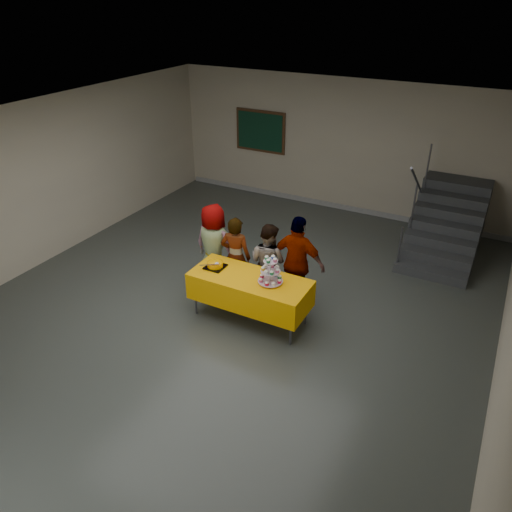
{
  "coord_description": "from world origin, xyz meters",
  "views": [
    {
      "loc": [
        3.58,
        -5.67,
        4.74
      ],
      "look_at": [
        0.41,
        0.27,
        1.05
      ],
      "focal_mm": 35.0,
      "sensor_mm": 36.0,
      "label": 1
    }
  ],
  "objects_px": {
    "bake_table": "(250,289)",
    "schoolchild_a": "(214,246)",
    "schoolchild_b": "(236,257)",
    "schoolchild_d": "(298,263)",
    "bear_cake": "(215,264)",
    "noticeboard": "(260,131)",
    "cupcake_stand": "(271,273)",
    "schoolchild_c": "(268,262)",
    "staircase": "(447,225)"
  },
  "relations": [
    {
      "from": "bake_table",
      "to": "schoolchild_a",
      "type": "distance_m",
      "value": 1.25
    },
    {
      "from": "schoolchild_b",
      "to": "schoolchild_d",
      "type": "height_order",
      "value": "schoolchild_d"
    },
    {
      "from": "bear_cake",
      "to": "schoolchild_d",
      "type": "bearing_deg",
      "value": 32.12
    },
    {
      "from": "bake_table",
      "to": "noticeboard",
      "type": "height_order",
      "value": "noticeboard"
    },
    {
      "from": "bake_table",
      "to": "schoolchild_a",
      "type": "relative_size",
      "value": 1.24
    },
    {
      "from": "bake_table",
      "to": "cupcake_stand",
      "type": "bearing_deg",
      "value": 2.52
    },
    {
      "from": "schoolchild_d",
      "to": "schoolchild_a",
      "type": "bearing_deg",
      "value": 5.3
    },
    {
      "from": "schoolchild_a",
      "to": "schoolchild_c",
      "type": "bearing_deg",
      "value": -172.7
    },
    {
      "from": "schoolchild_c",
      "to": "staircase",
      "type": "relative_size",
      "value": 0.57
    },
    {
      "from": "schoolchild_d",
      "to": "staircase",
      "type": "xyz_separation_m",
      "value": [
        1.8,
        3.34,
        -0.31
      ]
    },
    {
      "from": "bake_table",
      "to": "schoolchild_a",
      "type": "height_order",
      "value": "schoolchild_a"
    },
    {
      "from": "cupcake_stand",
      "to": "schoolchild_d",
      "type": "height_order",
      "value": "schoolchild_d"
    },
    {
      "from": "schoolchild_d",
      "to": "noticeboard",
      "type": "distance_m",
      "value": 5.13
    },
    {
      "from": "schoolchild_a",
      "to": "bake_table",
      "type": "bearing_deg",
      "value": 152.42
    },
    {
      "from": "noticeboard",
      "to": "schoolchild_a",
      "type": "bearing_deg",
      "value": -72.66
    },
    {
      "from": "bear_cake",
      "to": "schoolchild_b",
      "type": "xyz_separation_m",
      "value": [
        0.07,
        0.53,
        -0.11
      ]
    },
    {
      "from": "schoolchild_c",
      "to": "schoolchild_d",
      "type": "xyz_separation_m",
      "value": [
        0.52,
        0.02,
        0.11
      ]
    },
    {
      "from": "cupcake_stand",
      "to": "schoolchild_a",
      "type": "bearing_deg",
      "value": 156.04
    },
    {
      "from": "staircase",
      "to": "noticeboard",
      "type": "xyz_separation_m",
      "value": [
        -4.67,
        0.84,
        1.11
      ]
    },
    {
      "from": "schoolchild_b",
      "to": "staircase",
      "type": "xyz_separation_m",
      "value": [
        2.86,
        3.52,
        -0.23
      ]
    },
    {
      "from": "schoolchild_a",
      "to": "noticeboard",
      "type": "distance_m",
      "value": 4.54
    },
    {
      "from": "schoolchild_a",
      "to": "schoolchild_b",
      "type": "bearing_deg",
      "value": 173.09
    },
    {
      "from": "staircase",
      "to": "schoolchild_c",
      "type": "bearing_deg",
      "value": -124.72
    },
    {
      "from": "schoolchild_a",
      "to": "schoolchild_d",
      "type": "height_order",
      "value": "schoolchild_d"
    },
    {
      "from": "staircase",
      "to": "schoolchild_d",
      "type": "bearing_deg",
      "value": -118.36
    },
    {
      "from": "schoolchild_a",
      "to": "schoolchild_d",
      "type": "xyz_separation_m",
      "value": [
        1.53,
        0.08,
        0.04
      ]
    },
    {
      "from": "schoolchild_b",
      "to": "noticeboard",
      "type": "bearing_deg",
      "value": -76.99
    },
    {
      "from": "bake_table",
      "to": "cupcake_stand",
      "type": "height_order",
      "value": "cupcake_stand"
    },
    {
      "from": "bear_cake",
      "to": "schoolchild_b",
      "type": "height_order",
      "value": "schoolchild_b"
    },
    {
      "from": "schoolchild_d",
      "to": "schoolchild_c",
      "type": "bearing_deg",
      "value": 4.11
    },
    {
      "from": "schoolchild_c",
      "to": "noticeboard",
      "type": "bearing_deg",
      "value": -50.56
    },
    {
      "from": "bear_cake",
      "to": "schoolchild_a",
      "type": "xyz_separation_m",
      "value": [
        -0.42,
        0.62,
        -0.07
      ]
    },
    {
      "from": "cupcake_stand",
      "to": "schoolchild_d",
      "type": "xyz_separation_m",
      "value": [
        0.14,
        0.7,
        -0.15
      ]
    },
    {
      "from": "bear_cake",
      "to": "noticeboard",
      "type": "relative_size",
      "value": 0.28
    },
    {
      "from": "bear_cake",
      "to": "bake_table",
      "type": "bearing_deg",
      "value": -1.64
    },
    {
      "from": "bake_table",
      "to": "schoolchild_a",
      "type": "xyz_separation_m",
      "value": [
        -1.05,
        0.64,
        0.2
      ]
    },
    {
      "from": "bake_table",
      "to": "schoolchild_b",
      "type": "bearing_deg",
      "value": 136.18
    },
    {
      "from": "schoolchild_d",
      "to": "staircase",
      "type": "relative_size",
      "value": 0.66
    },
    {
      "from": "bake_table",
      "to": "schoolchild_b",
      "type": "xyz_separation_m",
      "value": [
        -0.57,
        0.55,
        0.16
      ]
    },
    {
      "from": "bake_table",
      "to": "bear_cake",
      "type": "bearing_deg",
      "value": 178.36
    },
    {
      "from": "schoolchild_b",
      "to": "schoolchild_d",
      "type": "relative_size",
      "value": 0.9
    },
    {
      "from": "noticeboard",
      "to": "schoolchild_b",
      "type": "bearing_deg",
      "value": -67.37
    },
    {
      "from": "schoolchild_a",
      "to": "schoolchild_c",
      "type": "relative_size",
      "value": 1.11
    },
    {
      "from": "staircase",
      "to": "noticeboard",
      "type": "bearing_deg",
      "value": 169.85
    },
    {
      "from": "cupcake_stand",
      "to": "schoolchild_a",
      "type": "relative_size",
      "value": 0.29
    },
    {
      "from": "schoolchild_c",
      "to": "schoolchild_a",
      "type": "bearing_deg",
      "value": 14.02
    },
    {
      "from": "cupcake_stand",
      "to": "noticeboard",
      "type": "bearing_deg",
      "value": 119.19
    },
    {
      "from": "bear_cake",
      "to": "schoolchild_b",
      "type": "relative_size",
      "value": 0.25
    },
    {
      "from": "cupcake_stand",
      "to": "noticeboard",
      "type": "height_order",
      "value": "noticeboard"
    },
    {
      "from": "schoolchild_b",
      "to": "schoolchild_d",
      "type": "bearing_deg",
      "value": 179.72
    }
  ]
}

